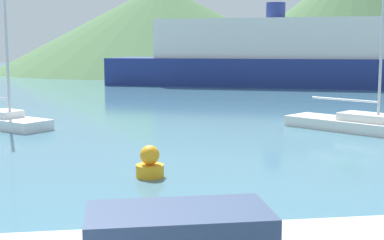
% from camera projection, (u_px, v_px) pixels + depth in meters
% --- Properties ---
extents(sailboat_inner, '(5.25, 3.87, 8.89)m').
position_uv_depth(sailboat_inner, '(5.00, 119.00, 25.63)').
color(sailboat_inner, white).
rests_on(sailboat_inner, ground_plane).
extents(sailboat_outer, '(7.21, 6.27, 7.66)m').
position_uv_depth(sailboat_outer, '(366.00, 124.00, 24.28)').
color(sailboat_outer, white).
rests_on(sailboat_outer, ground_plane).
extents(ferry_distant, '(33.95, 11.13, 8.17)m').
position_uv_depth(ferry_distant, '(275.00, 57.00, 53.24)').
color(ferry_distant, navy).
rests_on(ferry_distant, ground_plane).
extents(buoy_marker, '(0.83, 0.83, 0.96)m').
position_uv_depth(buoy_marker, '(150.00, 164.00, 15.86)').
color(buoy_marker, orange).
rests_on(buoy_marker, ground_plane).
extents(hill_west, '(53.18, 53.18, 13.99)m').
position_uv_depth(hill_west, '(162.00, 27.00, 86.78)').
color(hill_west, '#476B42').
rests_on(hill_west, ground_plane).
extents(hill_central, '(45.78, 45.78, 17.74)m').
position_uv_depth(hill_central, '(354.00, 15.00, 85.93)').
color(hill_central, '#476B42').
rests_on(hill_central, ground_plane).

